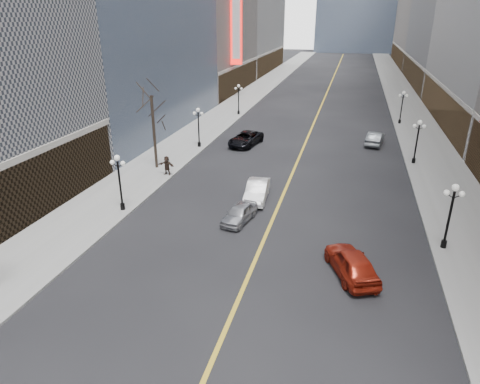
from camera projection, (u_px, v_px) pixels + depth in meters
The scene contains 17 objects.
sidewalk_east at pixel (413, 118), 63.66m from camera, with size 6.00×230.00×0.15m, color gray.
sidewalk_west at pixel (232, 109), 70.18m from camera, with size 6.00×230.00×0.15m, color gray.
lane_line at pixel (323, 102), 75.87m from camera, with size 0.25×200.00×0.02m, color gold.
streetlamp_east_1 at pixel (451, 210), 27.37m from camera, with size 1.26×0.44×4.52m.
streetlamp_east_2 at pixel (418, 137), 43.44m from camera, with size 1.26×0.44×4.52m.
streetlamp_east_3 at pixel (402, 104), 59.51m from camera, with size 1.26×0.44×4.52m.
streetlamp_west_1 at pixel (119, 177), 32.87m from camera, with size 1.26×0.44×4.52m.
streetlamp_west_2 at pixel (198, 123), 48.94m from camera, with size 1.26×0.44×4.52m.
streetlamp_west_3 at pixel (239, 96), 65.00m from camera, with size 1.26×0.44×4.52m.
theatre_marquee at pixel (236, 29), 74.94m from camera, with size 2.00×0.55×12.00m.
tree_west_far at pixel (152, 107), 40.90m from camera, with size 3.60×3.60×7.92m.
car_nb_near at pixel (239, 213), 32.05m from camera, with size 1.60×3.99×1.36m, color #A1A2A8.
car_nb_mid at pixel (257, 191), 35.83m from camera, with size 1.67×4.80×1.58m, color silver.
car_nb_far at pixel (246, 139), 50.69m from camera, with size 2.65×5.75×1.60m, color black.
car_sb_mid at pixel (352, 263), 25.36m from camera, with size 1.99×4.95×1.69m, color maroon.
car_sb_far at pixel (375, 138), 50.87m from camera, with size 1.65×4.75×1.56m, color #515559.
ped_west_far at pixel (167, 165), 40.94m from camera, with size 1.71×0.49×1.85m, color black.
Camera 1 is at (4.97, 2.58, 14.51)m, focal length 32.00 mm.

